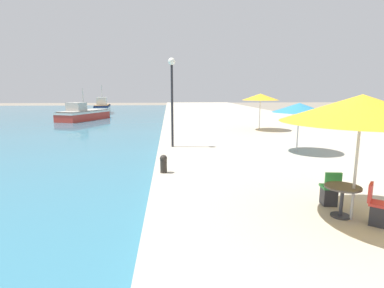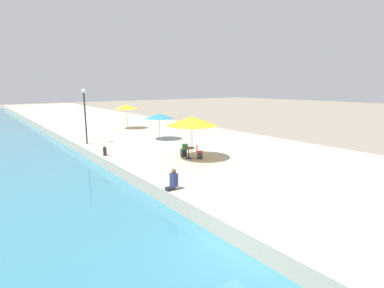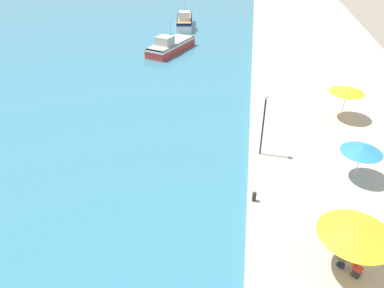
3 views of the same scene
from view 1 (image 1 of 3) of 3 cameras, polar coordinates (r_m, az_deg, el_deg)
The scene contains 11 objects.
quay_promenade at distance 35.17m, azimuth 7.86°, elevation 4.60°, with size 16.00×90.00×0.74m.
fishing_boat_near at distance 40.37m, azimuth -20.01°, elevation 5.42°, with size 5.29×8.27×3.94m.
fishing_boat_mid at distance 51.74m, azimuth -16.68°, elevation 6.63°, with size 3.23×7.77×4.64m.
cafe_umbrella_pink at distance 7.41m, azimuth 29.59°, elevation 5.92°, with size 3.41×3.41×2.83m.
cafe_umbrella_white at distance 15.07m, azimuth 19.75°, elevation 6.53°, with size 2.53×2.53×2.35m.
cafe_umbrella_striped at distance 23.10m, azimuth 12.89°, elevation 8.73°, with size 2.73×2.73×2.72m.
cafe_table at distance 7.82m, azimuth 26.69°, elevation -8.64°, with size 0.80×0.80×0.74m.
cafe_chair_left at distance 7.82m, azimuth 31.87°, elevation -10.73°, with size 0.59×0.58×0.91m.
cafe_chair_right at distance 8.52m, azimuth 24.69°, elevation -8.47°, with size 0.46×0.48×0.91m.
mooring_bollard at distance 10.80m, azimuth -5.44°, elevation -3.66°, with size 0.26×0.26×0.65m.
lamppost at distance 15.61m, azimuth -3.84°, elevation 10.73°, with size 0.36×0.36×4.56m.
Camera 1 is at (0.61, 2.77, 3.64)m, focal length 28.00 mm.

